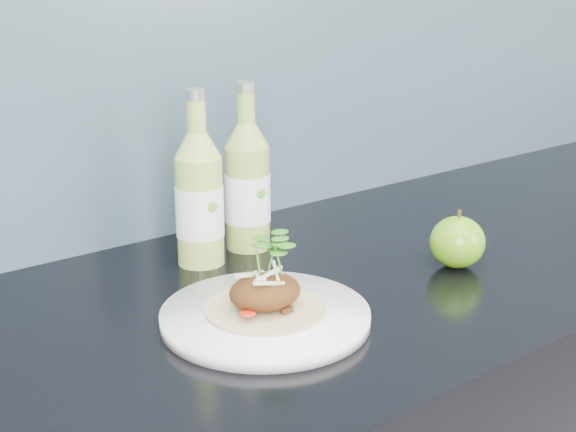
# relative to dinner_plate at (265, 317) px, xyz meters

# --- Properties ---
(dinner_plate) EXTENTS (0.26, 0.26, 0.02)m
(dinner_plate) POSITION_rel_dinner_plate_xyz_m (0.00, 0.00, 0.00)
(dinner_plate) COLOR white
(dinner_plate) RESTS_ON kitchen_counter
(pork_taco) EXTENTS (0.14, 0.14, 0.10)m
(pork_taco) POSITION_rel_dinner_plate_xyz_m (0.00, -0.00, 0.04)
(pork_taco) COLOR tan
(pork_taco) RESTS_ON dinner_plate
(green_apple) EXTENTS (0.10, 0.10, 0.08)m
(green_apple) POSITION_rel_dinner_plate_xyz_m (0.31, -0.02, 0.03)
(green_apple) COLOR #457E0D
(green_apple) RESTS_ON kitchen_counter
(cider_bottle_left) EXTENTS (0.08, 0.08, 0.24)m
(cider_bottle_left) POSITION_rel_dinner_plate_xyz_m (0.04, 0.21, 0.08)
(cider_bottle_left) COLOR #A1BC4E
(cider_bottle_left) RESTS_ON kitchen_counter
(cider_bottle_right) EXTENTS (0.08, 0.08, 0.24)m
(cider_bottle_right) POSITION_rel_dinner_plate_xyz_m (0.13, 0.22, 0.08)
(cider_bottle_right) COLOR #93AF48
(cider_bottle_right) RESTS_ON kitchen_counter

